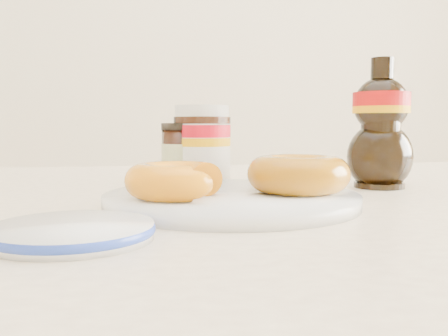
{
  "coord_description": "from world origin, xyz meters",
  "views": [
    {
      "loc": [
        -0.16,
        -0.48,
        0.83
      ],
      "look_at": [
        -0.07,
        0.08,
        0.79
      ],
      "focal_mm": 40.0,
      "sensor_mm": 36.0,
      "label": 1
    }
  ],
  "objects": [
    {
      "name": "syrup_bottle",
      "position": [
        0.15,
        0.15,
        0.84
      ],
      "size": [
        0.11,
        0.1,
        0.17
      ],
      "primitive_type": null,
      "rotation": [
        0.0,
        0.0,
        0.31
      ],
      "color": "black",
      "rests_on": "dining_table"
    },
    {
      "name": "donut_whole",
      "position": [
        0.0,
        0.03,
        0.78
      ],
      "size": [
        0.12,
        0.12,
        0.04
      ],
      "primitive_type": "torus",
      "rotation": [
        0.0,
        0.0,
        0.06
      ],
      "color": "#8F4F09",
      "rests_on": "plate"
    },
    {
      "name": "donut_bitten",
      "position": [
        -0.13,
        0.01,
        0.78
      ],
      "size": [
        0.11,
        0.11,
        0.03
      ],
      "primitive_type": "torus",
      "rotation": [
        0.0,
        0.0,
        0.2
      ],
      "color": "orange",
      "rests_on": "plate"
    },
    {
      "name": "plate",
      "position": [
        -0.07,
        0.03,
        0.76
      ],
      "size": [
        0.26,
        0.26,
        0.01
      ],
      "color": "white",
      "rests_on": "dining_table"
    },
    {
      "name": "nutella_jar",
      "position": [
        -0.08,
        0.2,
        0.81
      ],
      "size": [
        0.08,
        0.08,
        0.11
      ],
      "rotation": [
        0.0,
        0.0,
        -0.34
      ],
      "color": "white",
      "rests_on": "dining_table"
    },
    {
      "name": "blue_rim_saucer",
      "position": [
        -0.21,
        -0.11,
        0.76
      ],
      "size": [
        0.12,
        0.12,
        0.01
      ],
      "color": "white",
      "rests_on": "dining_table"
    },
    {
      "name": "dark_jar",
      "position": [
        -0.11,
        0.21,
        0.79
      ],
      "size": [
        0.05,
        0.05,
        0.09
      ],
      "rotation": [
        0.0,
        0.0,
        0.3
      ],
      "color": "black",
      "rests_on": "dining_table"
    },
    {
      "name": "dining_table",
      "position": [
        0.0,
        0.1,
        0.67
      ],
      "size": [
        1.4,
        0.9,
        0.75
      ],
      "color": "#FFE7C2",
      "rests_on": "ground"
    }
  ]
}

